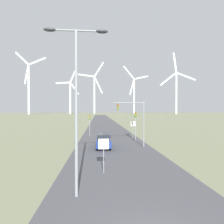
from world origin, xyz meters
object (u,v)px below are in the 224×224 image
stop_sign_far (133,126)px  car_approaching (103,141)px  streetlamp (76,90)px  wind_turbine_right (134,92)px  wind_turbine_left (70,94)px  wind_turbine_center (94,90)px  wind_turbine_far_right (176,88)px  traffic_light_mast_overhead (133,115)px  traffic_light_post_near_right (136,120)px  stop_sign_near (104,149)px  wind_turbine_far_left (29,84)px  traffic_light_post_near_left (90,121)px

stop_sign_far → car_approaching: (-5.41, -7.69, -1.12)m
car_approaching → stop_sign_far: bearing=54.9°
streetlamp → wind_turbine_right: 239.99m
wind_turbine_left → wind_turbine_center: wind_turbine_center is taller
wind_turbine_left → wind_turbine_far_right: wind_turbine_far_right is taller
traffic_light_mast_overhead → traffic_light_post_near_right: bearing=74.4°
wind_turbine_center → wind_turbine_right: wind_turbine_center is taller
wind_turbine_right → stop_sign_far: bearing=-101.8°
traffic_light_post_near_right → stop_sign_near: bearing=-111.5°
wind_turbine_center → wind_turbine_left: bearing=-157.7°
car_approaching → wind_turbine_far_right: (90.18, 174.94, 29.35)m
car_approaching → wind_turbine_far_left: size_ratio=0.06×
stop_sign_near → stop_sign_far: bearing=71.2°
stop_sign_far → car_approaching: size_ratio=0.71×
wind_turbine_right → wind_turbine_far_right: wind_turbine_far_right is taller
traffic_light_post_near_right → wind_turbine_far_left: (-82.50, 171.58, 30.01)m
traffic_light_mast_overhead → car_approaching: traffic_light_mast_overhead is taller
traffic_light_mast_overhead → wind_turbine_left: bearing=101.3°
stop_sign_near → stop_sign_far: stop_sign_far is taller
streetlamp → wind_turbine_right: (51.64, 233.11, 24.29)m
traffic_light_post_near_right → wind_turbine_center: size_ratio=0.07×
traffic_light_post_near_right → wind_turbine_center: wind_turbine_center is taller
stop_sign_far → car_approaching: stop_sign_far is taller
stop_sign_near → wind_turbine_far_right: (90.40, 183.79, 28.40)m
stop_sign_near → wind_turbine_left: wind_turbine_left is taller
traffic_light_mast_overhead → wind_turbine_right: wind_turbine_right is taller
streetlamp → wind_turbine_left: size_ratio=0.17×
wind_turbine_left → car_approaching: bearing=-79.9°
stop_sign_far → wind_turbine_right: (44.36, 213.03, 28.26)m
wind_turbine_left → wind_turbine_far_left: bearing=-156.7°
traffic_light_post_near_right → wind_turbine_right: (44.41, 215.41, 26.96)m
wind_turbine_left → wind_turbine_far_right: bearing=-9.1°
stop_sign_near → traffic_light_post_near_left: 19.32m
streetlamp → stop_sign_near: size_ratio=3.55×
stop_sign_far → traffic_light_post_near_left: (-7.65, 2.64, 0.88)m
streetlamp → traffic_light_post_near_left: 22.93m
stop_sign_near → stop_sign_far: 17.48m
stop_sign_near → wind_turbine_far_left: (-76.92, 185.75, 31.48)m
stop_sign_far → wind_turbine_center: size_ratio=0.04×
traffic_light_post_near_left → wind_turbine_far_right: wind_turbine_far_right is taller
stop_sign_far → traffic_light_post_near_left: traffic_light_post_near_left is taller
stop_sign_far → traffic_light_mast_overhead: size_ratio=0.48×
traffic_light_mast_overhead → wind_turbine_far_right: (86.20, 174.57, 25.97)m
traffic_light_post_near_left → wind_turbine_far_left: wind_turbine_far_left is taller
streetlamp → car_approaching: bearing=81.4°
streetlamp → wind_turbine_left: 210.85m
wind_turbine_center → traffic_light_post_near_right: bearing=-86.9°
stop_sign_near → wind_turbine_left: 208.05m
stop_sign_far → wind_turbine_center: 201.66m
wind_turbine_far_left → wind_turbine_center: (71.44, 30.13, -2.88)m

